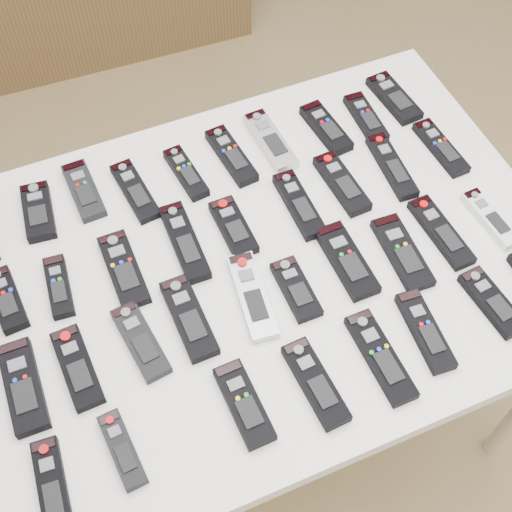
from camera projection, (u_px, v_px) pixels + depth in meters
name	position (u px, v px, depth m)	size (l,w,h in m)	color
ground	(288.00, 398.00, 2.12)	(4.00, 4.00, 0.00)	olive
table	(256.00, 276.00, 1.51)	(1.25, 0.88, 0.78)	white
remote_1	(38.00, 212.00, 1.52)	(0.06, 0.15, 0.02)	black
remote_2	(84.00, 191.00, 1.55)	(0.05, 0.16, 0.02)	black
remote_3	(135.00, 191.00, 1.55)	(0.05, 0.17, 0.02)	black
remote_4	(186.00, 173.00, 1.58)	(0.04, 0.15, 0.02)	black
remote_5	(231.00, 156.00, 1.60)	(0.05, 0.17, 0.02)	black
remote_6	(270.00, 141.00, 1.63)	(0.05, 0.18, 0.02)	#B7B7BC
remote_7	(326.00, 128.00, 1.65)	(0.05, 0.16, 0.02)	black
remote_8	(366.00, 118.00, 1.67)	(0.05, 0.15, 0.02)	black
remote_9	(394.00, 98.00, 1.71)	(0.06, 0.16, 0.02)	black
remote_10	(6.00, 300.00, 1.40)	(0.05, 0.14, 0.02)	black
remote_11	(59.00, 287.00, 1.41)	(0.04, 0.14, 0.02)	black
remote_12	(124.00, 270.00, 1.44)	(0.06, 0.18, 0.02)	black
remote_13	(185.00, 242.00, 1.47)	(0.05, 0.20, 0.02)	black
remote_14	(233.00, 227.00, 1.49)	(0.06, 0.15, 0.02)	black
remote_15	(299.00, 205.00, 1.52)	(0.05, 0.18, 0.02)	black
remote_16	(342.00, 183.00, 1.56)	(0.05, 0.17, 0.02)	black
remote_17	(392.00, 166.00, 1.59)	(0.05, 0.19, 0.02)	black
remote_18	(441.00, 148.00, 1.62)	(0.05, 0.17, 0.02)	black
remote_19	(23.00, 386.00, 1.29)	(0.06, 0.18, 0.02)	black
remote_20	(77.00, 367.00, 1.32)	(0.05, 0.17, 0.02)	black
remote_21	(141.00, 341.00, 1.35)	(0.05, 0.17, 0.02)	black
remote_22	(189.00, 318.00, 1.37)	(0.06, 0.18, 0.02)	black
remote_23	(252.00, 296.00, 1.40)	(0.05, 0.20, 0.02)	#B7B7BC
remote_24	(296.00, 289.00, 1.41)	(0.05, 0.14, 0.02)	black
remote_25	(347.00, 261.00, 1.45)	(0.06, 0.18, 0.02)	black
remote_26	(402.00, 253.00, 1.46)	(0.06, 0.18, 0.02)	black
remote_27	(441.00, 232.00, 1.49)	(0.05, 0.19, 0.02)	black
remote_28	(490.00, 218.00, 1.51)	(0.04, 0.16, 0.02)	silver
remote_29	(52.00, 488.00, 1.19)	(0.05, 0.17, 0.02)	black
remote_30	(122.00, 450.00, 1.23)	(0.04, 0.14, 0.02)	black
remote_31	(244.00, 404.00, 1.28)	(0.06, 0.16, 0.02)	black
remote_32	(315.00, 383.00, 1.30)	(0.05, 0.18, 0.02)	black
remote_33	(380.00, 357.00, 1.33)	(0.05, 0.19, 0.02)	black
remote_34	(425.00, 331.00, 1.36)	(0.05, 0.17, 0.02)	black
remote_35	(492.00, 302.00, 1.39)	(0.05, 0.16, 0.02)	black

